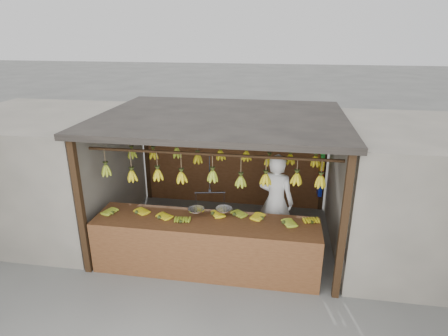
# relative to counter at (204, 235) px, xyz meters

# --- Properties ---
(ground) EXTENTS (80.00, 80.00, 0.00)m
(ground) POSITION_rel_counter_xyz_m (0.07, 1.23, -0.71)
(ground) COLOR #5B5B57
(stall) EXTENTS (4.30, 3.30, 2.40)m
(stall) POSITION_rel_counter_xyz_m (0.07, 1.56, 1.26)
(stall) COLOR black
(stall) RESTS_ON ground
(neighbor_left) EXTENTS (3.00, 3.00, 2.30)m
(neighbor_left) POSITION_rel_counter_xyz_m (-3.53, 1.23, 0.44)
(neighbor_left) COLOR slate
(neighbor_left) RESTS_ON ground
(neighbor_right) EXTENTS (3.00, 3.00, 2.30)m
(neighbor_right) POSITION_rel_counter_xyz_m (3.67, 1.23, 0.44)
(neighbor_right) COLOR slate
(neighbor_right) RESTS_ON ground
(counter) EXTENTS (3.68, 0.84, 0.96)m
(counter) POSITION_rel_counter_xyz_m (0.00, 0.00, 0.00)
(counter) COLOR #563119
(counter) RESTS_ON ground
(hanging_bananas) EXTENTS (3.63, 2.24, 0.40)m
(hanging_bananas) POSITION_rel_counter_xyz_m (0.07, 1.23, 0.91)
(hanging_bananas) COLOR #92A523
(hanging_bananas) RESTS_ON ground
(balance_scale) EXTENTS (0.71, 0.35, 0.96)m
(balance_scale) POSITION_rel_counter_xyz_m (0.05, 0.23, 0.40)
(balance_scale) COLOR black
(balance_scale) RESTS_ON ground
(vendor) EXTENTS (0.75, 0.61, 1.79)m
(vendor) POSITION_rel_counter_xyz_m (1.09, 1.04, 0.18)
(vendor) COLOR white
(vendor) RESTS_ON ground
(bag_bundles) EXTENTS (0.08, 0.26, 1.23)m
(bag_bundles) POSITION_rel_counter_xyz_m (2.01, 2.58, 0.29)
(bag_bundles) COLOR #199926
(bag_bundles) RESTS_ON ground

